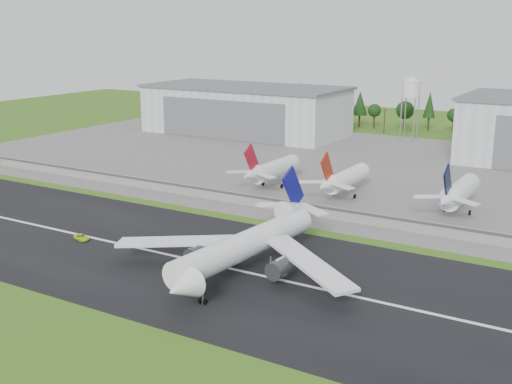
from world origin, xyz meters
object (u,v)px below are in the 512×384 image
Objects in this scene: main_airliner at (245,251)px; parked_jet_red_a at (270,170)px; ground_vehicle at (81,237)px; parked_jet_red_b at (343,179)px; parked_jet_navy at (457,193)px.

main_airliner reaches higher than parked_jet_red_a.
ground_vehicle is (-45.67, -2.20, -4.12)m from main_airliner.
main_airliner is at bearing -84.35° from parked_jet_red_b.
main_airliner is 45.90m from ground_vehicle.
parked_jet_red_b is (25.18, -0.02, -0.10)m from parked_jet_red_a.
parked_jet_red_a is (-31.80, 66.98, 1.19)m from main_airliner.
main_airliner is at bearing -70.01° from ground_vehicle.
main_airliner is at bearing -64.60° from parked_jet_red_a.
parked_jet_navy reaches higher than ground_vehicle.
parked_jet_navy reaches higher than parked_jet_red_a.
main_airliner is 12.16× the size of ground_vehicle.
parked_jet_navy is (73.15, 69.21, 5.44)m from ground_vehicle.
parked_jet_navy is (34.10, 0.04, 0.23)m from parked_jet_red_b.
ground_vehicle is 79.60m from parked_jet_red_b.
main_airliner reaches higher than parked_jet_navy.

